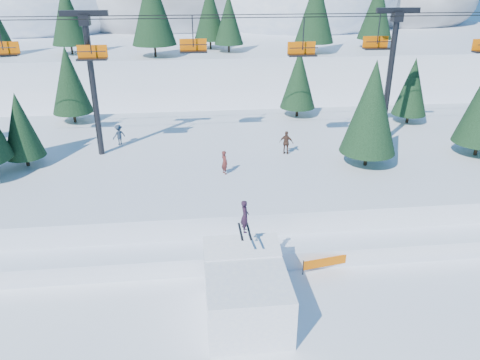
{
  "coord_description": "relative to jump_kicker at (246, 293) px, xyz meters",
  "views": [
    {
      "loc": [
        -2.25,
        -16.13,
        15.18
      ],
      "look_at": [
        0.22,
        6.0,
        5.2
      ],
      "focal_mm": 35.0,
      "sensor_mm": 36.0,
      "label": 1
    }
  ],
  "objects": [
    {
      "name": "ground",
      "position": [
        -0.02,
        -1.56,
        -1.38
      ],
      "size": [
        160.0,
        160.0,
        0.0
      ],
      "primitive_type": "plane",
      "color": "white",
      "rests_on": "ground"
    },
    {
      "name": "mid_shelf",
      "position": [
        -0.02,
        16.44,
        -0.13
      ],
      "size": [
        70.0,
        22.0,
        2.5
      ],
      "primitive_type": "cube",
      "color": "white",
      "rests_on": "ground"
    },
    {
      "name": "berm",
      "position": [
        -0.02,
        6.44,
        -0.83
      ],
      "size": [
        70.0,
        6.0,
        1.1
      ],
      "primitive_type": "cube",
      "color": "white",
      "rests_on": "ground"
    },
    {
      "name": "mountain_ridge",
      "position": [
        -5.11,
        71.81,
        8.26
      ],
      "size": [
        119.0,
        60.15,
        26.46
      ],
      "color": "white",
      "rests_on": "ground"
    },
    {
      "name": "jump_kicker",
      "position": [
        0.0,
        0.0,
        0.0
      ],
      "size": [
        3.77,
        5.15,
        5.48
      ],
      "color": "white",
      "rests_on": "ground"
    },
    {
      "name": "chairlift",
      "position": [
        2.0,
        16.49,
        7.94
      ],
      "size": [
        46.0,
        3.21,
        10.28
      ],
      "color": "black",
      "rests_on": "mid_shelf"
    },
    {
      "name": "conifer_stand",
      "position": [
        1.59,
        16.81,
        5.71
      ],
      "size": [
        62.51,
        16.72,
        9.92
      ],
      "color": "black",
      "rests_on": "mid_shelf"
    },
    {
      "name": "distant_skiers",
      "position": [
        -2.2,
        15.99,
        1.95
      ],
      "size": [
        31.22,
        9.41,
        1.79
      ],
      "color": "#263447",
      "rests_on": "mid_shelf"
    },
    {
      "name": "banner_near",
      "position": [
        4.88,
        3.26,
        -0.84
      ],
      "size": [
        2.82,
        0.55,
        0.9
      ],
      "color": "black",
      "rests_on": "ground"
    },
    {
      "name": "banner_far",
      "position": [
        10.94,
        5.07,
        -0.84
      ],
      "size": [
        2.7,
        0.99,
        0.9
      ],
      "color": "black",
      "rests_on": "ground"
    }
  ]
}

